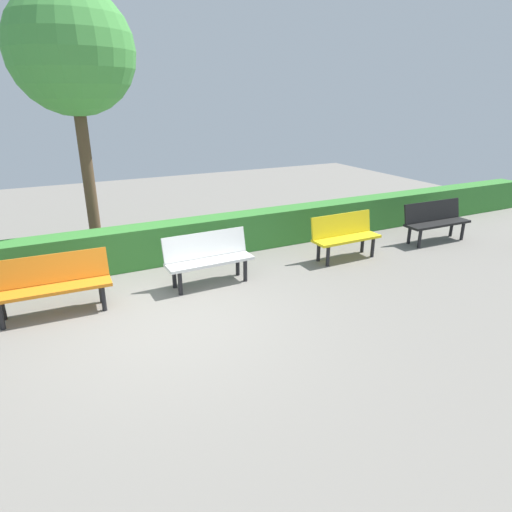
% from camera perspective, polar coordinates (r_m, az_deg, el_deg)
% --- Properties ---
extents(ground_plane, '(23.01, 23.01, 0.00)m').
position_cam_1_polar(ground_plane, '(6.36, -12.12, -8.30)').
color(ground_plane, gray).
extents(bench_black, '(1.56, 0.50, 0.86)m').
position_cam_1_polar(bench_black, '(10.18, 22.49, 4.45)').
color(bench_black, black).
rests_on(bench_black, ground_plane).
extents(bench_yellow, '(1.39, 0.48, 0.86)m').
position_cam_1_polar(bench_yellow, '(8.57, 11.56, 2.80)').
color(bench_yellow, yellow).
rests_on(bench_yellow, ground_plane).
extents(bench_white, '(1.47, 0.50, 0.86)m').
position_cam_1_polar(bench_white, '(7.28, -6.31, -0.04)').
color(bench_white, white).
rests_on(bench_white, ground_plane).
extents(bench_orange, '(1.64, 0.52, 0.86)m').
position_cam_1_polar(bench_orange, '(6.89, -25.37, -3.16)').
color(bench_orange, orange).
rests_on(bench_orange, ground_plane).
extents(hedge_row, '(19.01, 0.51, 0.75)m').
position_cam_1_polar(hedge_row, '(8.54, -8.73, 2.19)').
color(hedge_row, '#387F33').
rests_on(hedge_row, ground_plane).
extents(tree_near, '(2.23, 2.23, 4.85)m').
position_cam_1_polar(tree_near, '(9.10, -23.05, 23.34)').
color(tree_near, brown).
rests_on(tree_near, ground_plane).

